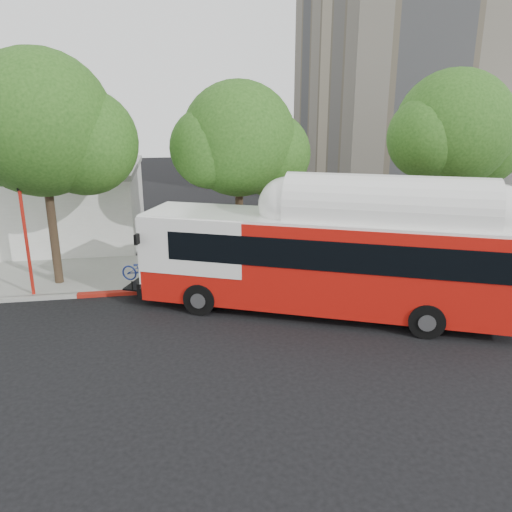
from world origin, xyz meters
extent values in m
plane|color=black|center=(0.00, 0.00, 0.00)|extent=(120.00, 120.00, 0.00)
cube|color=gray|center=(0.00, 6.50, 0.07)|extent=(60.00, 5.00, 0.15)
cube|color=gray|center=(0.00, 3.90, 0.07)|extent=(60.00, 0.30, 0.15)
cube|color=maroon|center=(-3.00, 3.90, 0.08)|extent=(10.00, 0.32, 0.16)
cylinder|color=#2D2116|center=(-9.00, 5.50, 3.04)|extent=(0.36, 0.36, 6.08)
sphere|color=#204814|center=(-9.00, 5.50, 6.84)|extent=(5.80, 5.80, 5.80)
sphere|color=#204814|center=(-7.41, 5.70, 6.08)|extent=(4.35, 4.35, 4.35)
cylinder|color=#2D2116|center=(-1.00, 6.00, 2.72)|extent=(0.36, 0.36, 5.44)
sphere|color=#204814|center=(-1.00, 6.00, 6.12)|extent=(5.00, 5.00, 5.00)
sphere|color=#204814|center=(0.38, 6.20, 5.44)|extent=(3.75, 3.75, 3.75)
cylinder|color=#2D2116|center=(9.00, 5.80, 2.88)|extent=(0.36, 0.36, 5.76)
sphere|color=#204814|center=(9.00, 5.80, 6.48)|extent=(5.40, 5.40, 5.40)
sphere|color=#204814|center=(10.48, 6.00, 5.76)|extent=(4.05, 4.05, 4.05)
cube|color=red|center=(1.35, 0.85, 1.99)|extent=(13.31, 7.92, 3.21)
cube|color=black|center=(1.85, 0.63, 2.65)|extent=(12.12, 7.46, 1.05)
cube|color=white|center=(1.35, 0.85, 3.64)|extent=(13.27, 7.84, 0.11)
cube|color=white|center=(3.37, -0.03, 3.92)|extent=(7.37, 4.85, 0.61)
cube|color=black|center=(-5.29, 3.74, 0.55)|extent=(1.60, 2.18, 0.07)
imported|color=navy|center=(-5.29, 3.74, 1.08)|extent=(1.36, 2.00, 1.00)
cylinder|color=red|center=(-9.74, 4.18, 2.22)|extent=(0.13, 0.13, 4.44)
cube|color=black|center=(-9.74, 4.18, 4.55)|extent=(0.06, 0.44, 0.28)
camera|label=1|loc=(-3.94, -16.07, 7.58)|focal=35.00mm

